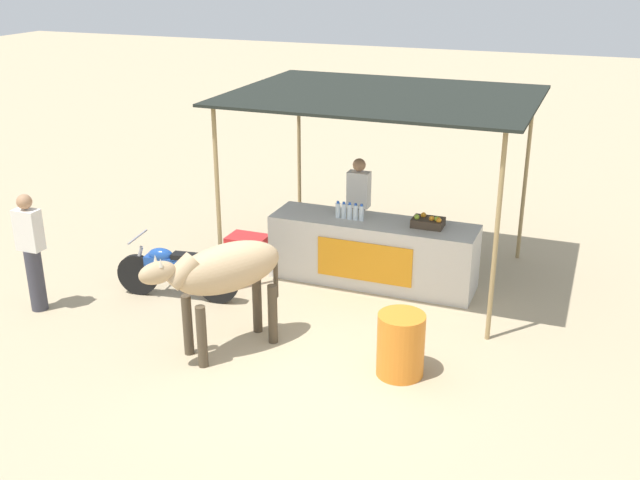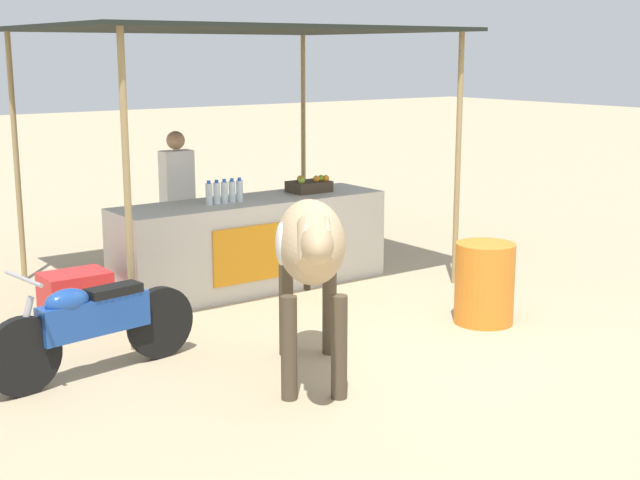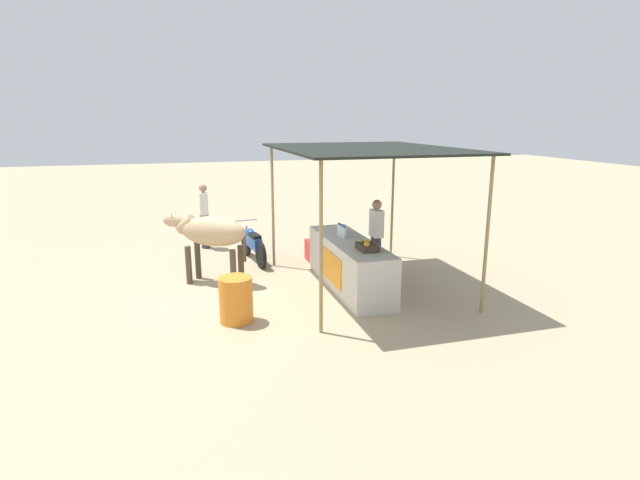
{
  "view_description": "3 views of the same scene",
  "coord_description": "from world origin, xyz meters",
  "px_view_note": "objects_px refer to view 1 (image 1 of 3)",
  "views": [
    {
      "loc": [
        2.95,
        -7.52,
        4.61
      ],
      "look_at": [
        -0.23,
        0.66,
        1.19
      ],
      "focal_mm": 42.0,
      "sensor_mm": 36.0,
      "label": 1
    },
    {
      "loc": [
        -4.86,
        -5.72,
        2.5
      ],
      "look_at": [
        -0.1,
        0.83,
        0.77
      ],
      "focal_mm": 50.0,
      "sensor_mm": 36.0,
      "label": 2
    },
    {
      "loc": [
        8.84,
        -0.99,
        3.27
      ],
      "look_at": [
        0.45,
        1.47,
        1.12
      ],
      "focal_mm": 28.0,
      "sensor_mm": 36.0,
      "label": 3
    }
  ],
  "objects_px": {
    "vendor_behind_counter": "(358,209)",
    "cooler_box": "(248,251)",
    "fruit_crate": "(428,222)",
    "motorcycle_parked": "(175,270)",
    "water_barrel": "(401,345)",
    "passerby_on_street": "(32,252)",
    "stall_counter": "(373,252)",
    "cow": "(223,272)"
  },
  "relations": [
    {
      "from": "water_barrel",
      "to": "vendor_behind_counter",
      "type": "bearing_deg",
      "value": 116.68
    },
    {
      "from": "fruit_crate",
      "to": "vendor_behind_counter",
      "type": "bearing_deg",
      "value": 150.93
    },
    {
      "from": "water_barrel",
      "to": "motorcycle_parked",
      "type": "relative_size",
      "value": 0.42
    },
    {
      "from": "motorcycle_parked",
      "to": "water_barrel",
      "type": "bearing_deg",
      "value": -13.21
    },
    {
      "from": "cow",
      "to": "passerby_on_street",
      "type": "relative_size",
      "value": 1.05
    },
    {
      "from": "cooler_box",
      "to": "cow",
      "type": "relative_size",
      "value": 0.35
    },
    {
      "from": "fruit_crate",
      "to": "water_barrel",
      "type": "xyz_separation_m",
      "value": [
        0.29,
        -2.4,
        -0.65
      ]
    },
    {
      "from": "stall_counter",
      "to": "passerby_on_street",
      "type": "xyz_separation_m",
      "value": [
        -3.97,
        -2.52,
        0.37
      ]
    },
    {
      "from": "cooler_box",
      "to": "water_barrel",
      "type": "xyz_separation_m",
      "value": [
        3.08,
        -2.25,
        0.14
      ]
    },
    {
      "from": "water_barrel",
      "to": "cooler_box",
      "type": "bearing_deg",
      "value": 143.77
    },
    {
      "from": "vendor_behind_counter",
      "to": "water_barrel",
      "type": "distance_m",
      "value": 3.5
    },
    {
      "from": "fruit_crate",
      "to": "cow",
      "type": "height_order",
      "value": "cow"
    },
    {
      "from": "cooler_box",
      "to": "motorcycle_parked",
      "type": "bearing_deg",
      "value": -105.89
    },
    {
      "from": "stall_counter",
      "to": "fruit_crate",
      "type": "relative_size",
      "value": 6.82
    },
    {
      "from": "passerby_on_street",
      "to": "vendor_behind_counter",
      "type": "bearing_deg",
      "value": 43.1
    },
    {
      "from": "stall_counter",
      "to": "passerby_on_street",
      "type": "bearing_deg",
      "value": -147.66
    },
    {
      "from": "stall_counter",
      "to": "vendor_behind_counter",
      "type": "xyz_separation_m",
      "value": [
        -0.48,
        0.75,
        0.37
      ]
    },
    {
      "from": "water_barrel",
      "to": "passerby_on_street",
      "type": "distance_m",
      "value": 5.08
    },
    {
      "from": "stall_counter",
      "to": "passerby_on_street",
      "type": "distance_m",
      "value": 4.72
    },
    {
      "from": "cooler_box",
      "to": "water_barrel",
      "type": "relative_size",
      "value": 0.79
    },
    {
      "from": "fruit_crate",
      "to": "cooler_box",
      "type": "bearing_deg",
      "value": -177.01
    },
    {
      "from": "fruit_crate",
      "to": "water_barrel",
      "type": "distance_m",
      "value": 2.5
    },
    {
      "from": "cow",
      "to": "passerby_on_street",
      "type": "height_order",
      "value": "passerby_on_street"
    },
    {
      "from": "vendor_behind_counter",
      "to": "motorcycle_parked",
      "type": "bearing_deg",
      "value": -130.09
    },
    {
      "from": "fruit_crate",
      "to": "stall_counter",
      "type": "bearing_deg",
      "value": -176.49
    },
    {
      "from": "cooler_box",
      "to": "cow",
      "type": "height_order",
      "value": "cow"
    },
    {
      "from": "cooler_box",
      "to": "motorcycle_parked",
      "type": "relative_size",
      "value": 0.33
    },
    {
      "from": "cow",
      "to": "motorcycle_parked",
      "type": "distance_m",
      "value": 1.8
    },
    {
      "from": "stall_counter",
      "to": "motorcycle_parked",
      "type": "bearing_deg",
      "value": -147.49
    },
    {
      "from": "water_barrel",
      "to": "motorcycle_parked",
      "type": "bearing_deg",
      "value": 166.79
    },
    {
      "from": "motorcycle_parked",
      "to": "passerby_on_street",
      "type": "bearing_deg",
      "value": -147.93
    },
    {
      "from": "vendor_behind_counter",
      "to": "cooler_box",
      "type": "xyz_separation_m",
      "value": [
        -1.52,
        -0.85,
        -0.61
      ]
    },
    {
      "from": "cooler_box",
      "to": "passerby_on_street",
      "type": "height_order",
      "value": "passerby_on_street"
    },
    {
      "from": "water_barrel",
      "to": "fruit_crate",
      "type": "bearing_deg",
      "value": 96.94
    },
    {
      "from": "fruit_crate",
      "to": "motorcycle_parked",
      "type": "relative_size",
      "value": 0.25
    },
    {
      "from": "water_barrel",
      "to": "passerby_on_street",
      "type": "bearing_deg",
      "value": -178.12
    },
    {
      "from": "vendor_behind_counter",
      "to": "cooler_box",
      "type": "relative_size",
      "value": 2.75
    },
    {
      "from": "cooler_box",
      "to": "passerby_on_street",
      "type": "bearing_deg",
      "value": -129.28
    },
    {
      "from": "passerby_on_street",
      "to": "motorcycle_parked",
      "type": "bearing_deg",
      "value": 32.07
    },
    {
      "from": "vendor_behind_counter",
      "to": "motorcycle_parked",
      "type": "height_order",
      "value": "vendor_behind_counter"
    },
    {
      "from": "cooler_box",
      "to": "water_barrel",
      "type": "distance_m",
      "value": 3.81
    },
    {
      "from": "fruit_crate",
      "to": "cooler_box",
      "type": "xyz_separation_m",
      "value": [
        -2.78,
        -0.15,
        -0.79
      ]
    }
  ]
}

